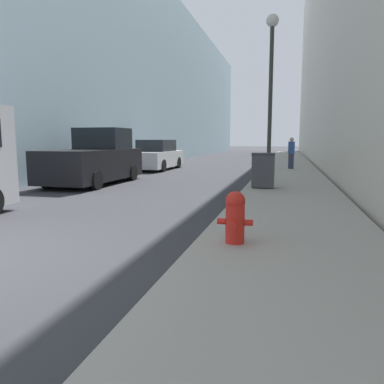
{
  "coord_description": "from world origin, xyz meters",
  "views": [
    {
      "loc": [
        4.71,
        -3.63,
        1.61
      ],
      "look_at": [
        -0.71,
        17.69,
        -1.43
      ],
      "focal_mm": 35.0,
      "sensor_mm": 36.0,
      "label": 1
    }
  ],
  "objects_px": {
    "trash_bin": "(263,170)",
    "parked_sedan_near": "(157,156)",
    "lamppost": "(271,78)",
    "pickup_truck": "(95,160)",
    "fire_hydrant": "(235,216)",
    "pedestrian_on_sidewalk": "(291,153)"
  },
  "relations": [
    {
      "from": "lamppost",
      "to": "pedestrian_on_sidewalk",
      "type": "bearing_deg",
      "value": 81.69
    },
    {
      "from": "pedestrian_on_sidewalk",
      "to": "pickup_truck",
      "type": "bearing_deg",
      "value": -132.88
    },
    {
      "from": "fire_hydrant",
      "to": "lamppost",
      "type": "relative_size",
      "value": 0.13
    },
    {
      "from": "fire_hydrant",
      "to": "lamppost",
      "type": "bearing_deg",
      "value": 89.84
    },
    {
      "from": "trash_bin",
      "to": "lamppost",
      "type": "distance_m",
      "value": 4.07
    },
    {
      "from": "pickup_truck",
      "to": "pedestrian_on_sidewalk",
      "type": "height_order",
      "value": "pickup_truck"
    },
    {
      "from": "fire_hydrant",
      "to": "pickup_truck",
      "type": "xyz_separation_m",
      "value": [
        -6.28,
        7.38,
        0.35
      ]
    },
    {
      "from": "fire_hydrant",
      "to": "parked_sedan_near",
      "type": "distance_m",
      "value": 15.71
    },
    {
      "from": "lamppost",
      "to": "pickup_truck",
      "type": "distance_m",
      "value": 7.2
    },
    {
      "from": "trash_bin",
      "to": "pickup_truck",
      "type": "height_order",
      "value": "pickup_truck"
    },
    {
      "from": "parked_sedan_near",
      "to": "pedestrian_on_sidewalk",
      "type": "distance_m",
      "value": 7.25
    },
    {
      "from": "lamppost",
      "to": "parked_sedan_near",
      "type": "relative_size",
      "value": 1.28
    },
    {
      "from": "pickup_truck",
      "to": "parked_sedan_near",
      "type": "distance_m",
      "value": 7.01
    },
    {
      "from": "trash_bin",
      "to": "pickup_truck",
      "type": "xyz_separation_m",
      "value": [
        -6.27,
        0.78,
        0.19
      ]
    },
    {
      "from": "pedestrian_on_sidewalk",
      "to": "trash_bin",
      "type": "bearing_deg",
      "value": -96.14
    },
    {
      "from": "trash_bin",
      "to": "parked_sedan_near",
      "type": "bearing_deg",
      "value": 128.95
    },
    {
      "from": "lamppost",
      "to": "parked_sedan_near",
      "type": "xyz_separation_m",
      "value": [
        -6.34,
        5.27,
        -3.13
      ]
    },
    {
      "from": "fire_hydrant",
      "to": "lamppost",
      "type": "distance_m",
      "value": 9.72
    },
    {
      "from": "parked_sedan_near",
      "to": "trash_bin",
      "type": "bearing_deg",
      "value": -51.05
    },
    {
      "from": "fire_hydrant",
      "to": "trash_bin",
      "type": "bearing_deg",
      "value": 90.12
    },
    {
      "from": "trash_bin",
      "to": "pedestrian_on_sidewalk",
      "type": "bearing_deg",
      "value": 83.86
    },
    {
      "from": "lamppost",
      "to": "trash_bin",
      "type": "bearing_deg",
      "value": -90.9
    }
  ]
}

